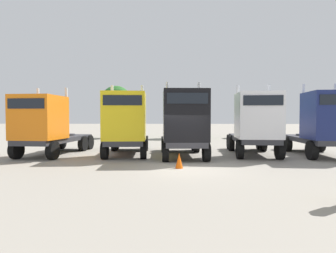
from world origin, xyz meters
name	(u,v)px	position (x,y,z in m)	size (l,w,h in m)	color
ground	(189,169)	(0.00, 0.00, 0.00)	(200.00, 200.00, 0.00)	gray
semi_truck_orange	(46,125)	(-8.55, 3.72, 1.91)	(2.96, 6.59, 4.25)	#333338
semi_truck_yellow	(126,124)	(-3.68, 3.94, 1.99)	(3.11, 6.44, 4.43)	#333338
semi_truck_black	(184,124)	(-0.16, 3.13, 1.98)	(2.99, 6.47, 4.47)	#333338
semi_truck_white	(255,124)	(4.20, 4.23, 2.00)	(2.94, 6.42, 4.42)	#333338
semi_truck_navy	(323,124)	(8.12, 3.99, 1.97)	(2.83, 6.40, 4.44)	#333338
traffic_cone_near	(179,161)	(-0.44, 0.07, 0.36)	(0.36, 0.36, 0.71)	#F2590C
oak_far_left	(116,102)	(-7.89, 19.55, 4.30)	(3.68, 3.68, 6.17)	#4C3823
oak_far_centre	(189,104)	(0.76, 19.39, 3.95)	(3.29, 3.29, 5.62)	#4C3823
oak_far_right	(261,107)	(9.46, 21.00, 3.67)	(3.61, 3.61, 5.49)	#4C3823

